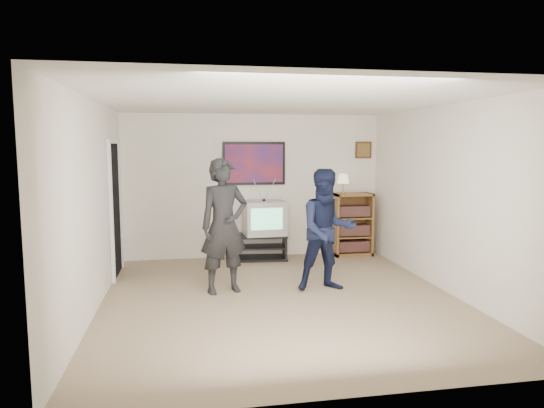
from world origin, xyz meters
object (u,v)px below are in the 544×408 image
object	(u,v)px
bookshelf	(352,224)
person_short	(327,230)
media_stand	(261,247)
person_tall	(224,226)
crt_television	(264,218)

from	to	relation	value
bookshelf	person_short	size ratio (longest dim) A/B	0.68
media_stand	person_tall	distance (m)	2.05
media_stand	person_short	bearing A→B (deg)	-67.52
crt_television	person_short	xyz separation A→B (m)	(0.55, -1.92, 0.10)
media_stand	person_tall	size ratio (longest dim) A/B	0.51
media_stand	crt_television	distance (m)	0.51
bookshelf	person_short	distance (m)	2.25
crt_television	person_tall	size ratio (longest dim) A/B	0.38
bookshelf	person_tall	size ratio (longest dim) A/B	0.62
bookshelf	crt_television	bearing A→B (deg)	-178.22
bookshelf	person_short	bearing A→B (deg)	-118.17
media_stand	person_short	size ratio (longest dim) A/B	0.55
crt_television	person_tall	world-z (taller)	person_tall
person_tall	person_short	xyz separation A→B (m)	(1.38, -0.14, -0.07)
person_short	crt_television	bearing A→B (deg)	105.06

